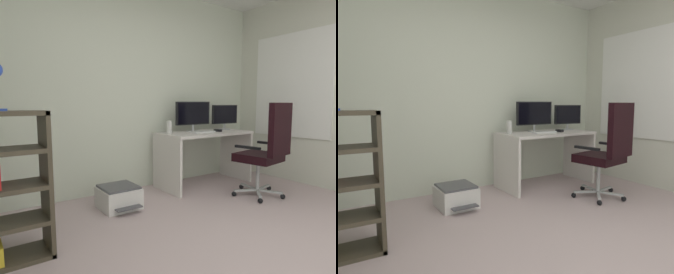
% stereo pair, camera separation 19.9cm
% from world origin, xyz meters
% --- Properties ---
extents(ground_plane, '(4.44, 4.62, 0.02)m').
position_xyz_m(ground_plane, '(0.00, 0.00, -0.01)').
color(ground_plane, '#BFA8AA').
rests_on(ground_plane, ground).
extents(wall_back, '(4.44, 0.10, 2.66)m').
position_xyz_m(wall_back, '(0.00, 2.36, 1.33)').
color(wall_back, silver).
rests_on(wall_back, ground).
extents(window_pane, '(0.01, 1.12, 1.40)m').
position_xyz_m(window_pane, '(2.22, 1.36, 1.40)').
color(window_pane, white).
extents(window_frame, '(0.02, 1.20, 1.48)m').
position_xyz_m(window_frame, '(2.21, 1.36, 1.40)').
color(window_frame, white).
extents(desk, '(1.32, 0.64, 0.75)m').
position_xyz_m(desk, '(1.03, 1.91, 0.54)').
color(desk, silver).
rests_on(desk, ground).
extents(monitor_main, '(0.57, 0.18, 0.42)m').
position_xyz_m(monitor_main, '(0.91, 2.01, 0.99)').
color(monitor_main, '#B2B5B7').
rests_on(monitor_main, desk).
extents(monitor_secondary, '(0.46, 0.18, 0.37)m').
position_xyz_m(monitor_secondary, '(1.53, 2.01, 0.96)').
color(monitor_secondary, '#B2B5B7').
rests_on(monitor_secondary, desk).
extents(keyboard, '(0.34, 0.13, 0.02)m').
position_xyz_m(keyboard, '(0.93, 1.83, 0.76)').
color(keyboard, silver).
rests_on(keyboard, desk).
extents(computer_mouse, '(0.07, 0.11, 0.03)m').
position_xyz_m(computer_mouse, '(1.20, 1.82, 0.77)').
color(computer_mouse, black).
rests_on(computer_mouse, desk).
extents(desktop_speaker, '(0.07, 0.07, 0.17)m').
position_xyz_m(desktop_speaker, '(0.47, 1.96, 0.83)').
color(desktop_speaker, silver).
rests_on(desktop_speaker, desk).
extents(office_chair, '(0.63, 0.65, 1.15)m').
position_xyz_m(office_chair, '(1.25, 1.04, 0.61)').
color(office_chair, '#B7BABC').
rests_on(office_chair, ground).
extents(printer, '(0.41, 0.49, 0.25)m').
position_xyz_m(printer, '(-0.37, 1.74, 0.12)').
color(printer, white).
rests_on(printer, ground).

